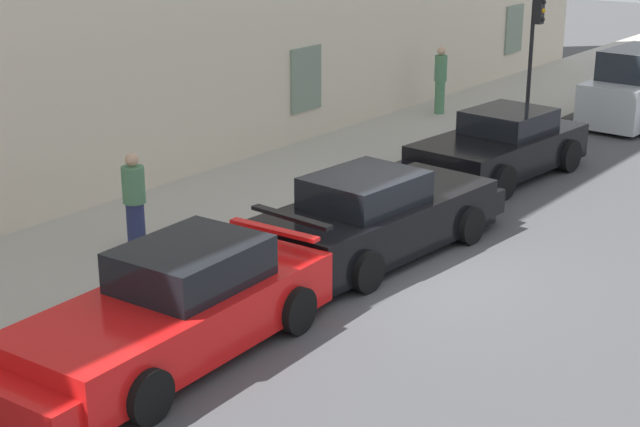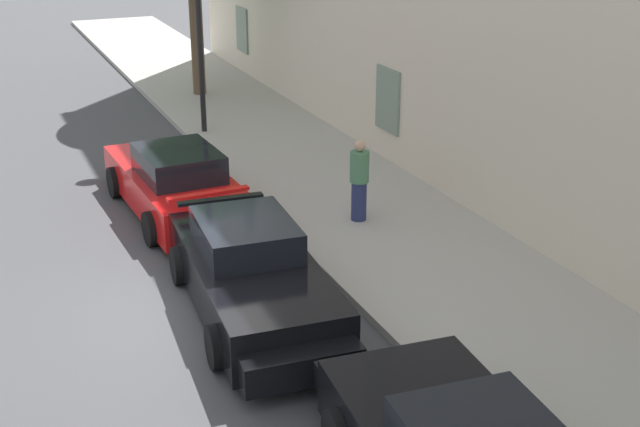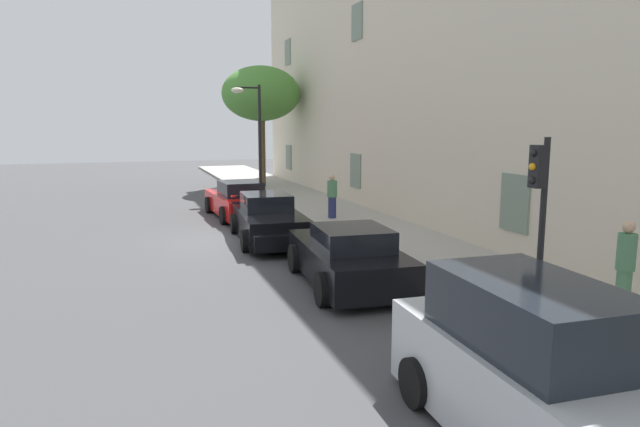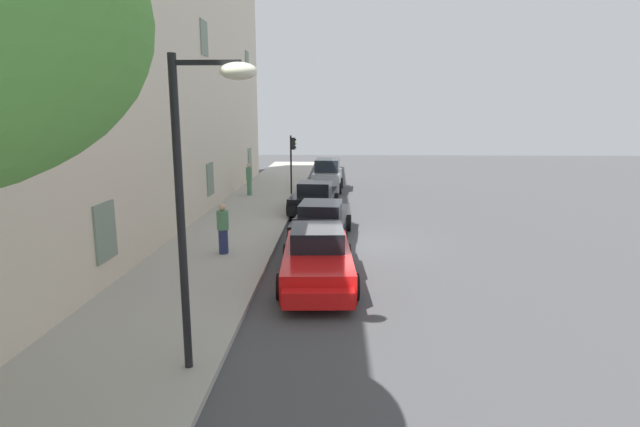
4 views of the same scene
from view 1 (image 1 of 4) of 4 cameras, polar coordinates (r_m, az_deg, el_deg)
name	(u,v)px [view 1 (image 1 of 4)]	position (r m, az deg, el deg)	size (l,w,h in m)	color
ground_plane	(398,269)	(15.74, 4.63, -3.27)	(80.00, 80.00, 0.00)	#444447
sidewalk	(210,215)	(18.15, -6.49, -0.08)	(60.00, 3.87, 0.14)	#A8A399
sportscar_red_lead	(166,315)	(12.70, -9.01, -5.92)	(5.15, 2.21, 1.44)	red
sportscar_yellow_flank	(383,215)	(16.32, 3.74, -0.12)	(5.09, 2.29, 1.44)	black
sportscar_white_middle	(495,149)	(20.78, 10.24, 3.72)	(4.84, 2.38, 1.39)	black
hatchback_parked	(637,90)	(26.64, 18.12, 6.92)	(3.95, 1.92, 1.94)	#B2B7BC
traffic_light	(535,34)	(25.08, 12.52, 10.25)	(0.22, 0.36, 3.29)	black
pedestrian_admiring	(440,79)	(26.00, 7.08, 7.83)	(0.36, 0.36, 1.78)	#4C7F59
pedestrian_strolling	(134,201)	(16.21, -10.84, 0.75)	(0.45, 0.45, 1.64)	navy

